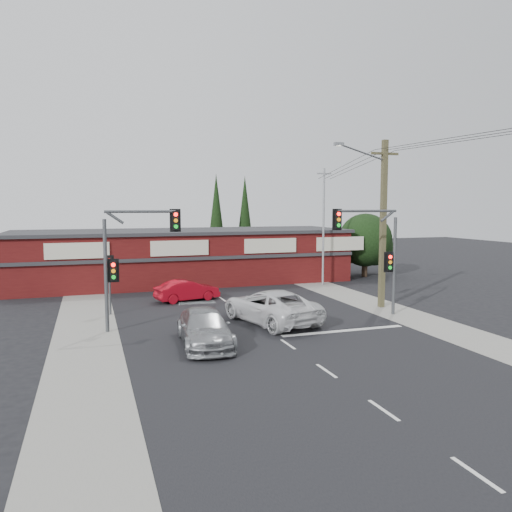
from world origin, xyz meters
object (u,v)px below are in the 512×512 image
object	(u,v)px
red_sedan	(187,290)
shop_building	(184,256)
silver_suv	(205,328)
white_suv	(271,306)
utility_pole	(381,218)

from	to	relation	value
red_sedan	shop_building	distance (m)	8.43
silver_suv	red_sedan	distance (m)	10.56
silver_suv	shop_building	size ratio (longest dim) A/B	0.19
white_suv	silver_suv	distance (m)	5.23
utility_pole	red_sedan	bearing A→B (deg)	151.44
silver_suv	white_suv	bearing A→B (deg)	40.40
shop_building	utility_pole	bearing A→B (deg)	-56.24
silver_suv	utility_pole	bearing A→B (deg)	26.09
shop_building	utility_pole	size ratio (longest dim) A/B	2.73
shop_building	silver_suv	bearing A→B (deg)	-97.65
shop_building	utility_pole	xyz separation A→B (m)	(9.36, -14.00, 3.26)
white_suv	shop_building	world-z (taller)	shop_building
red_sedan	shop_building	world-z (taller)	shop_building
white_suv	silver_suv	size ratio (longest dim) A/B	1.20
silver_suv	utility_pole	size ratio (longest dim) A/B	0.52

